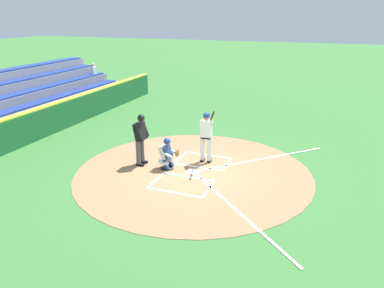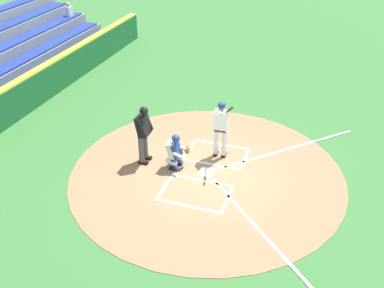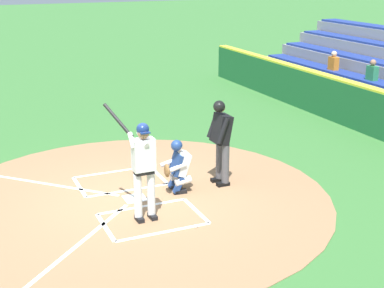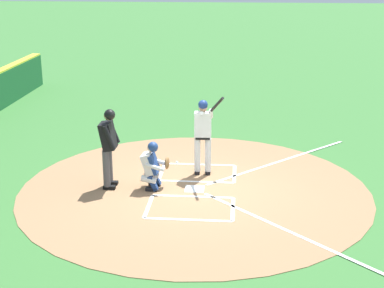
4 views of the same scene
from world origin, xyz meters
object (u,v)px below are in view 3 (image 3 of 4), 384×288
(baseball, at_px, (196,226))
(batter, at_px, (143,164))
(catcher, at_px, (178,165))
(plate_umpire, at_px, (221,137))

(baseball, bearing_deg, batter, 44.83)
(batter, bearing_deg, catcher, -47.58)
(plate_umpire, distance_m, baseball, 2.44)
(batter, relative_size, catcher, 1.88)
(catcher, bearing_deg, batter, 132.42)
(catcher, relative_size, plate_umpire, 0.61)
(baseball, bearing_deg, plate_umpire, -38.10)
(batter, bearing_deg, plate_umpire, -64.27)
(plate_umpire, bearing_deg, catcher, 90.70)
(catcher, bearing_deg, baseball, 168.15)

